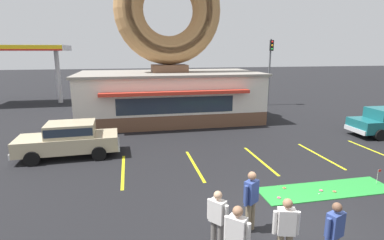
# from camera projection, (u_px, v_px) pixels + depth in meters

# --- Properties ---
(ground_plane) EXTENTS (160.00, 160.00, 0.00)m
(ground_plane) POSITION_uv_depth(u_px,v_px,m) (295.00, 225.00, 8.41)
(ground_plane) COLOR black
(donut_shop_building) EXTENTS (12.30, 6.75, 10.96)m
(donut_shop_building) POSITION_uv_depth(u_px,v_px,m) (169.00, 67.00, 20.55)
(donut_shop_building) COLOR brown
(donut_shop_building) RESTS_ON ground
(putting_mat) EXTENTS (4.76, 1.32, 0.03)m
(putting_mat) POSITION_uv_depth(u_px,v_px,m) (326.00, 190.00, 10.51)
(putting_mat) COLOR green
(putting_mat) RESTS_ON ground
(mini_donut_near_left) EXTENTS (0.13, 0.13, 0.04)m
(mini_donut_near_left) POSITION_uv_depth(u_px,v_px,m) (279.00, 198.00, 9.89)
(mini_donut_near_left) COLOR #D8667F
(mini_donut_near_left) RESTS_ON putting_mat
(mini_donut_near_right) EXTENTS (0.13, 0.13, 0.04)m
(mini_donut_near_right) POSITION_uv_depth(u_px,v_px,m) (321.00, 190.00, 10.41)
(mini_donut_near_right) COLOR #D8667F
(mini_donut_near_right) RESTS_ON putting_mat
(mini_donut_mid_left) EXTENTS (0.13, 0.13, 0.04)m
(mini_donut_mid_left) POSITION_uv_depth(u_px,v_px,m) (284.00, 188.00, 10.59)
(mini_donut_mid_left) COLOR #A5724C
(mini_donut_mid_left) RESTS_ON putting_mat
(mini_donut_mid_centre) EXTENTS (0.13, 0.13, 0.04)m
(mini_donut_mid_centre) POSITION_uv_depth(u_px,v_px,m) (334.00, 191.00, 10.32)
(mini_donut_mid_centre) COLOR #A5724C
(mini_donut_mid_centre) RESTS_ON putting_mat
(golf_ball) EXTENTS (0.04, 0.04, 0.04)m
(golf_ball) POSITION_uv_depth(u_px,v_px,m) (319.00, 194.00, 10.14)
(golf_ball) COLOR white
(golf_ball) RESTS_ON putting_mat
(putting_flag_pin) EXTENTS (0.13, 0.01, 0.55)m
(putting_flag_pin) POSITION_uv_depth(u_px,v_px,m) (379.00, 173.00, 10.90)
(putting_flag_pin) COLOR silver
(putting_flag_pin) RESTS_ON putting_mat
(car_champagne) EXTENTS (4.63, 2.12, 1.60)m
(car_champagne) POSITION_uv_depth(u_px,v_px,m) (69.00, 138.00, 13.74)
(car_champagne) COLOR #BCAD89
(car_champagne) RESTS_ON ground
(pedestrian_blue_sweater_man) EXTENTS (0.51, 0.41, 1.71)m
(pedestrian_blue_sweater_man) POSITION_uv_depth(u_px,v_px,m) (251.00, 198.00, 7.97)
(pedestrian_blue_sweater_man) COLOR #7F7056
(pedestrian_blue_sweater_man) RESTS_ON ground
(pedestrian_hooded_kid) EXTENTS (0.43, 0.48, 1.56)m
(pedestrian_hooded_kid) POSITION_uv_depth(u_px,v_px,m) (217.00, 218.00, 7.20)
(pedestrian_hooded_kid) COLOR slate
(pedestrian_hooded_kid) RESTS_ON ground
(pedestrian_leather_jacket_man) EXTENTS (0.46, 0.44, 1.68)m
(pedestrian_leather_jacket_man) POSITION_uv_depth(u_px,v_px,m) (237.00, 239.00, 6.28)
(pedestrian_leather_jacket_man) COLOR #232328
(pedestrian_leather_jacket_man) RESTS_ON ground
(pedestrian_clipboard_woman) EXTENTS (0.56, 0.36, 1.58)m
(pedestrian_clipboard_woman) POSITION_uv_depth(u_px,v_px,m) (334.00, 232.00, 6.61)
(pedestrian_clipboard_woman) COLOR #7F7056
(pedestrian_clipboard_woman) RESTS_ON ground
(pedestrian_beanie_man) EXTENTS (0.58, 0.33, 1.65)m
(pedestrian_beanie_man) POSITION_uv_depth(u_px,v_px,m) (286.00, 229.00, 6.65)
(pedestrian_beanie_man) COLOR #7F7056
(pedestrian_beanie_man) RESTS_ON ground
(trash_bin) EXTENTS (0.57, 0.57, 0.97)m
(trash_bin) POSITION_uv_depth(u_px,v_px,m) (80.00, 126.00, 17.56)
(trash_bin) COLOR #51565B
(trash_bin) RESTS_ON ground
(traffic_light_pole) EXTENTS (0.28, 0.47, 5.80)m
(traffic_light_pole) POSITION_uv_depth(u_px,v_px,m) (270.00, 64.00, 26.27)
(traffic_light_pole) COLOR #595B60
(traffic_light_pole) RESTS_ON ground
(gas_station_canopy) EXTENTS (9.00, 4.46, 5.30)m
(gas_station_canopy) POSITION_uv_depth(u_px,v_px,m) (14.00, 50.00, 26.61)
(gas_station_canopy) COLOR silver
(gas_station_canopy) RESTS_ON ground
(parking_stripe_far_left) EXTENTS (0.12, 3.60, 0.01)m
(parking_stripe_far_left) POSITION_uv_depth(u_px,v_px,m) (123.00, 171.00, 12.23)
(parking_stripe_far_left) COLOR yellow
(parking_stripe_far_left) RESTS_ON ground
(parking_stripe_left) EXTENTS (0.12, 3.60, 0.01)m
(parking_stripe_left) POSITION_uv_depth(u_px,v_px,m) (195.00, 165.00, 12.82)
(parking_stripe_left) COLOR yellow
(parking_stripe_left) RESTS_ON ground
(parking_stripe_mid_left) EXTENTS (0.12, 3.60, 0.01)m
(parking_stripe_mid_left) POSITION_uv_depth(u_px,v_px,m) (260.00, 160.00, 13.42)
(parking_stripe_mid_left) COLOR yellow
(parking_stripe_mid_left) RESTS_ON ground
(parking_stripe_centre) EXTENTS (0.12, 3.60, 0.01)m
(parking_stripe_centre) POSITION_uv_depth(u_px,v_px,m) (320.00, 155.00, 14.02)
(parking_stripe_centre) COLOR yellow
(parking_stripe_centre) RESTS_ON ground
(parking_stripe_mid_right) EXTENTS (0.12, 3.60, 0.01)m
(parking_stripe_mid_right) POSITION_uv_depth(u_px,v_px,m) (374.00, 151.00, 14.61)
(parking_stripe_mid_right) COLOR yellow
(parking_stripe_mid_right) RESTS_ON ground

